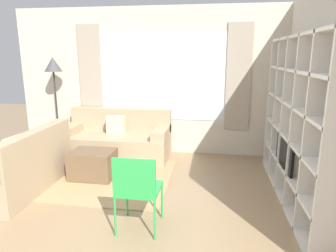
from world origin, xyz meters
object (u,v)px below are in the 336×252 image
object	(u,v)px
couch_side	(20,168)
folding_chair	(137,186)
shelving_unit	(303,123)
floor_lamp	(54,71)
ottoman	(93,165)
couch_main	(117,140)

from	to	relation	value
couch_side	folding_chair	size ratio (longest dim) A/B	1.83
shelving_unit	floor_lamp	xyz separation A→B (m)	(-4.06, 1.43, 0.52)
couch_side	folding_chair	distance (m)	2.03
couch_side	ottoman	world-z (taller)	couch_side
ottoman	shelving_unit	bearing A→B (deg)	-5.20
couch_side	ottoman	size ratio (longest dim) A/B	2.44
couch_side	ottoman	distance (m)	1.00
folding_chair	ottoman	bearing A→B (deg)	-51.40
ottoman	floor_lamp	bearing A→B (deg)	134.94
ottoman	floor_lamp	distance (m)	2.12
shelving_unit	couch_main	size ratio (longest dim) A/B	1.35
floor_lamp	couch_side	bearing A→B (deg)	-79.29
shelving_unit	couch_side	world-z (taller)	shelving_unit
ottoman	folding_chair	size ratio (longest dim) A/B	0.75
floor_lamp	folding_chair	size ratio (longest dim) A/B	2.09
couch_side	ottoman	xyz separation A→B (m)	(0.85, 0.53, -0.10)
couch_main	couch_side	distance (m)	1.79
shelving_unit	couch_main	distance (m)	3.19
couch_main	ottoman	xyz separation A→B (m)	(-0.05, -1.02, -0.09)
couch_main	floor_lamp	world-z (taller)	floor_lamp
couch_main	ottoman	distance (m)	1.02
floor_lamp	shelving_unit	bearing A→B (deg)	-19.46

